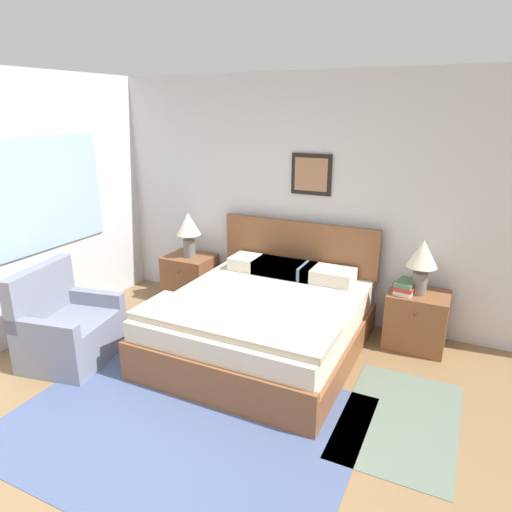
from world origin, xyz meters
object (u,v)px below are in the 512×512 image
at_px(nightstand_near_window, 190,278).
at_px(armchair, 67,330).
at_px(table_lamp_near_window, 188,228).
at_px(table_lamp_by_door, 422,258).
at_px(bed, 263,320).
at_px(nightstand_by_door, 416,320).

bearing_deg(nightstand_near_window, armchair, -98.57).
bearing_deg(nightstand_near_window, table_lamp_near_window, -37.13).
bearing_deg(table_lamp_by_door, nightstand_near_window, 179.69).
relative_size(bed, nightstand_by_door, 3.49).
bearing_deg(armchair, nightstand_by_door, 109.24).
distance_m(bed, armchair, 1.82).
relative_size(armchair, table_lamp_by_door, 1.71).
height_order(bed, nightstand_near_window, bed).
bearing_deg(nightstand_near_window, bed, -28.63).
distance_m(bed, table_lamp_near_window, 1.59).
xyz_separation_m(armchair, table_lamp_by_door, (2.86, 1.64, 0.62)).
bearing_deg(table_lamp_near_window, armchair, -99.27).
distance_m(nightstand_by_door, table_lamp_by_door, 0.63).
height_order(armchair, table_lamp_near_window, table_lamp_near_window).
height_order(table_lamp_near_window, table_lamp_by_door, same).
bearing_deg(nightstand_by_door, table_lamp_by_door, -130.29).
distance_m(nightstand_near_window, table_lamp_near_window, 0.63).
distance_m(nightstand_near_window, table_lamp_by_door, 2.69).
height_order(armchair, nightstand_by_door, armchair).
bearing_deg(table_lamp_by_door, table_lamp_near_window, 180.00).
bearing_deg(nightstand_near_window, table_lamp_by_door, -0.31).
distance_m(bed, nightstand_near_window, 1.49).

